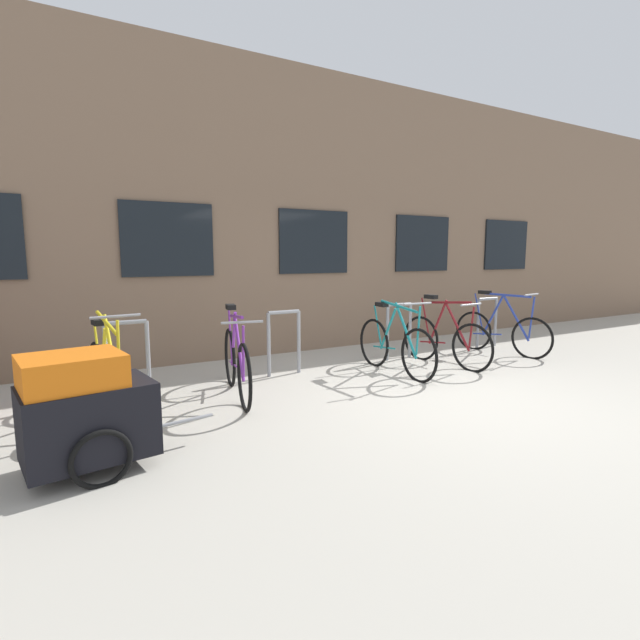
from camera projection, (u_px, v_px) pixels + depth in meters
ground_plane at (448, 397)px, 5.44m from camera, size 42.00×42.00×0.00m
storefront_building at (245, 224)px, 10.62m from camera, size 28.00×6.42×4.66m
bike_rack at (346, 331)px, 6.91m from camera, size 6.50×0.05×0.89m
bicycle_purple at (236, 363)px, 5.44m from camera, size 0.49×1.75×1.06m
bicycle_blue at (501, 331)px, 7.84m from camera, size 0.50×1.68×1.06m
bicycle_teal at (395, 345)px, 6.53m from camera, size 0.44×1.74×1.04m
bicycle_yellow at (108, 379)px, 4.73m from camera, size 0.44×1.68×1.11m
bicycle_maroon at (445, 339)px, 7.01m from camera, size 0.44×1.66×1.05m
bike_trailer at (85, 411)px, 3.53m from camera, size 1.48×0.76×0.93m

